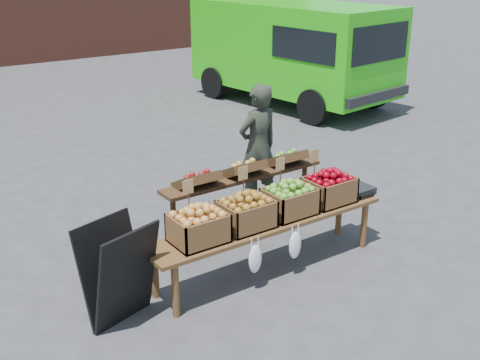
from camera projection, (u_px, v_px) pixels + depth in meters
ground at (257, 253)px, 6.65m from camera, size 80.00×80.00×0.00m
delivery_van at (292, 54)px, 12.68m from camera, size 2.72×4.92×2.10m
vendor at (258, 147)px, 7.57m from camera, size 0.61×0.42×1.62m
chalkboard_sign at (119, 273)px, 5.30m from camera, size 0.70×0.51×0.96m
back_table at (243, 198)px, 6.78m from camera, size 2.10×0.44×1.04m
display_bench at (268, 245)px, 6.20m from camera, size 2.70×0.56×0.57m
crate_golden_apples at (198, 228)px, 5.61m from camera, size 0.50×0.40×0.28m
crate_russet_pears at (246, 214)px, 5.90m from camera, size 0.50×0.40×0.28m
crate_red_apples at (290, 201)px, 6.20m from camera, size 0.50×0.40×0.28m
crate_green_apples at (329, 190)px, 6.49m from camera, size 0.50×0.40×0.28m
weighing_scale at (356, 190)px, 6.75m from camera, size 0.34×0.30×0.08m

